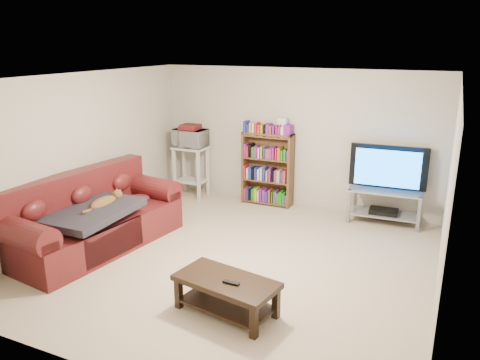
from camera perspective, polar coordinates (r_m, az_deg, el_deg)
The scene contains 19 objects.
floor at distance 6.38m, azimuth -0.68°, elevation -9.69°, with size 5.00×5.00×0.00m, color beige.
ceiling at distance 5.74m, azimuth -0.76°, elevation 12.34°, with size 5.00×5.00×0.00m, color white.
wall_back at distance 8.22m, azimuth 6.75°, elevation 5.06°, with size 5.00×5.00×0.00m, color beige.
wall_front at distance 3.97m, azimuth -16.44°, elevation -8.28°, with size 5.00×5.00×0.00m, color beige.
wall_left at distance 7.34m, azimuth -18.70°, elevation 2.90°, with size 5.00×5.00×0.00m, color beige.
wall_right at distance 5.43m, azimuth 23.95°, elevation -2.31°, with size 5.00×5.00×0.00m, color beige.
sofa at distance 6.99m, azimuth -17.54°, elevation -4.88°, with size 1.39×2.58×1.05m.
blanket at distance 6.67m, azimuth -17.70°, elevation -3.73°, with size 0.95×1.23×0.10m, color #27242E.
cat at distance 6.78m, azimuth -16.31°, elevation -2.72°, with size 0.27×0.67×0.20m, color brown, non-canonical shape.
coffee_table at distance 5.13m, azimuth -1.68°, elevation -13.18°, with size 1.18×0.73×0.40m.
remote at distance 4.98m, azimuth -1.08°, elevation -12.41°, with size 0.18×0.05×0.02m, color black.
tv_stand at distance 7.84m, azimuth 17.22°, elevation -2.39°, with size 1.14×0.55×0.56m.
television at distance 7.69m, azimuth 17.56°, elevation 1.34°, with size 1.20×0.16×0.69m, color black.
dvd_player at distance 7.90m, azimuth 17.11°, elevation -3.67°, with size 0.45×0.31×0.06m, color black.
bookshelf at distance 8.29m, azimuth 3.36°, elevation 1.49°, with size 0.90×0.29×1.30m.
shelf_clutter at distance 8.11m, azimuth 4.14°, elevation 6.45°, with size 0.66×0.21×0.28m.
microwave_stand at distance 8.78m, azimuth -5.99°, elevation 1.87°, with size 0.60×0.44×0.95m.
microwave at distance 8.66m, azimuth -6.09°, elevation 5.10°, with size 0.59×0.40×0.33m, color silver.
game_boxes at distance 8.63m, azimuth -6.13°, elevation 6.32°, with size 0.35×0.30×0.05m, color maroon.
Camera 1 is at (2.44, -5.18, 2.82)m, focal length 35.00 mm.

